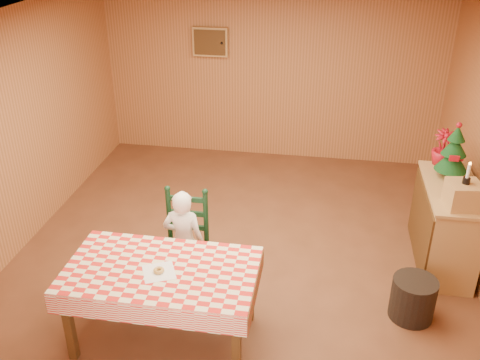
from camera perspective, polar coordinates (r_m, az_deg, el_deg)
name	(u,v)px	position (r m, az deg, el deg)	size (l,w,h in m)	color
ground	(237,265)	(5.96, -0.32, -9.03)	(6.00, 6.00, 0.00)	brown
cabin_walls	(245,90)	(5.59, 0.55, 9.56)	(5.10, 6.05, 2.65)	#B06F3F
dining_table	(161,276)	(4.71, -8.39, -10.13)	(1.66, 0.96, 0.77)	#4E3014
ladder_chair	(186,243)	(5.43, -5.82, -6.74)	(0.44, 0.40, 1.08)	black
seated_child	(184,242)	(5.35, -6.00, -6.55)	(0.41, 0.27, 1.12)	white
napkin	(159,272)	(4.62, -8.65, -9.67)	(0.26, 0.26, 0.00)	white
donut	(159,270)	(4.61, -8.66, -9.50)	(0.09, 0.09, 0.03)	#C09445
shelf_unit	(444,225)	(6.16, 20.97, -4.52)	(0.54, 1.24, 0.93)	tan
crate	(463,195)	(5.55, 22.71, -1.49)	(0.30, 0.30, 0.25)	tan
christmas_tree	(454,153)	(6.05, 21.83, 2.73)	(0.34, 0.34, 0.62)	#4E3014
flower_arrangement	(443,148)	(6.34, 20.81, 3.25)	(0.23, 0.23, 0.41)	#A30F1D
candle_set	(467,177)	(5.46, 23.06, 0.26)	(0.07, 0.07, 0.22)	black
storage_bin	(413,298)	(5.43, 17.96, -11.93)	(0.42, 0.42, 0.42)	black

